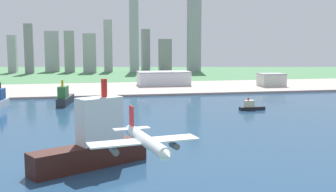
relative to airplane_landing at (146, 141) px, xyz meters
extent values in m
plane|color=#487A4E|center=(6.07, 198.10, -26.75)|extent=(2400.00, 2400.00, 0.00)
cube|color=navy|center=(6.07, 138.10, -26.67)|extent=(840.00, 360.00, 0.15)
cube|color=#A9978F|center=(6.07, 388.10, -25.50)|extent=(840.00, 140.00, 2.50)
cylinder|color=white|center=(-0.05, 0.30, 0.13)|extent=(10.13, 36.35, 3.95)
cone|color=white|center=(3.34, -19.10, 0.13)|extent=(4.45, 4.93, 3.76)
cube|color=white|center=(-0.36, 2.08, -0.46)|extent=(37.84, 14.22, 0.50)
cube|color=red|center=(-2.86, 16.35, 4.48)|extent=(1.24, 4.37, 9.49)
cube|color=white|center=(-2.86, 16.35, 0.92)|extent=(13.81, 6.22, 0.36)
cylinder|color=#4C4F54|center=(10.03, 2.80, -2.63)|extent=(3.02, 5.37, 2.17)
cylinder|color=#4C4F54|center=(-10.39, -0.78, -2.63)|extent=(3.02, 5.37, 2.17)
cube|color=#2D3338|center=(-37.41, 275.38, -22.91)|extent=(15.46, 44.67, 7.38)
cube|color=#337238|center=(-38.93, 265.88, -13.85)|extent=(9.66, 16.74, 10.73)
cylinder|color=yellow|center=(-39.28, 263.72, -5.53)|extent=(2.08, 2.08, 5.90)
cube|color=black|center=(122.62, 208.37, -25.15)|extent=(22.60, 6.49, 2.89)
cube|color=beige|center=(119.98, 208.27, -20.84)|extent=(8.24, 5.02, 5.73)
cylinder|color=red|center=(118.86, 208.22, -16.81)|extent=(1.34, 1.34, 2.32)
cube|color=#19478C|center=(-94.53, 266.58, -14.66)|extent=(8.45, 14.10, 10.02)
cylinder|color=black|center=(-94.31, 268.43, -6.88)|extent=(1.98, 1.98, 5.54)
cube|color=#381914|center=(-17.65, 63.63, -21.24)|extent=(56.31, 38.41, 10.72)
cube|color=silver|center=(-12.68, 66.39, -4.85)|extent=(23.03, 18.80, 22.05)
cylinder|color=red|center=(-10.15, 67.79, 10.47)|extent=(2.84, 2.84, 8.58)
cube|color=silver|center=(82.33, 410.90, -15.88)|extent=(66.39, 34.90, 16.73)
cube|color=gray|center=(82.33, 410.90, -6.92)|extent=(67.72, 35.60, 1.20)
cube|color=silver|center=(215.31, 371.17, -16.69)|extent=(31.13, 23.44, 15.12)
cube|color=gray|center=(215.31, 371.17, -8.52)|extent=(31.76, 23.91, 1.20)
cube|color=#A7A7AC|center=(-153.83, 724.78, 8.99)|extent=(14.91, 24.28, 71.48)
cube|color=gray|center=(-119.54, 693.16, 19.31)|extent=(15.19, 14.58, 92.11)
cube|color=#A7AAAE|center=(-81.43, 742.38, 13.24)|extent=(27.61, 14.44, 79.98)
cube|color=#989D99|center=(-46.94, 716.28, 13.23)|extent=(19.24, 18.77, 79.96)
cube|color=#9BA09F|center=(-9.00, 696.47, 10.56)|extent=(24.53, 22.85, 74.62)
cube|color=#A5A8AC|center=(27.52, 713.77, 24.11)|extent=(15.96, 15.35, 101.71)
cube|color=#979BA1|center=(76.46, 691.44, 47.12)|extent=(15.97, 18.49, 147.74)
cube|color=gray|center=(106.91, 747.26, 15.63)|extent=(15.45, 24.77, 84.76)
cube|color=gray|center=(143.81, 723.92, 5.56)|extent=(25.29, 15.51, 64.61)
cube|color=gray|center=(197.43, 696.17, 50.96)|extent=(24.45, 20.44, 155.42)
camera|label=1|loc=(-19.07, -134.15, 32.11)|focal=45.44mm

